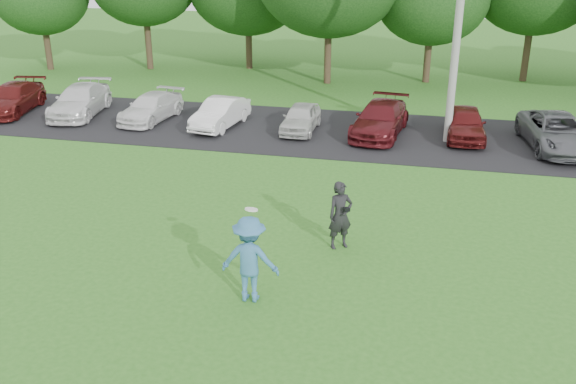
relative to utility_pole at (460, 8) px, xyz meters
name	(u,v)px	position (x,y,z in m)	size (l,w,h in m)	color
ground	(251,311)	(-4.05, -12.77, -4.90)	(100.00, 100.00, 0.00)	#2C681D
parking_lot	(341,133)	(-4.05, 0.23, -4.88)	(32.00, 6.50, 0.03)	black
utility_pole	(460,8)	(0.00, 0.00, 0.00)	(0.28, 0.28, 9.79)	#999894
frisbee_player	(250,259)	(-4.19, -12.31, -3.93)	(1.28, 0.77, 2.22)	teal
camera_bystander	(340,215)	(-2.68, -9.45, -4.02)	(0.76, 0.70, 1.74)	black
parked_cars	(332,117)	(-4.44, 0.21, -4.27)	(30.76, 4.95, 1.24)	#561412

